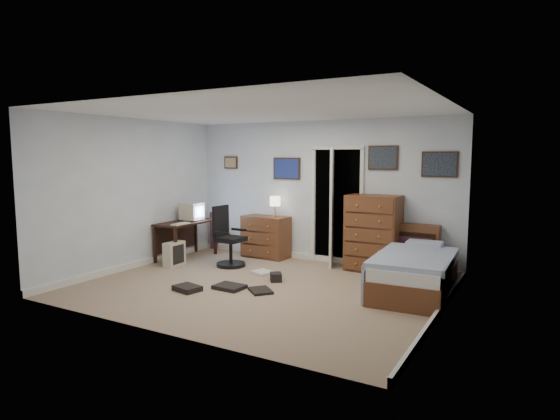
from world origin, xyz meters
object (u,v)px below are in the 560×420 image
object	(u,v)px
computer_desk	(183,230)
low_dresser	(266,237)
tall_dresser	(373,233)
office_chair	(228,243)
bed	(414,272)

from	to	relation	value
computer_desk	low_dresser	size ratio (longest dim) A/B	1.38
computer_desk	low_dresser	bearing A→B (deg)	31.44
computer_desk	tall_dresser	bearing A→B (deg)	12.67
office_chair	tall_dresser	distance (m)	2.45
office_chair	tall_dresser	xyz separation A→B (m)	(2.27, 0.89, 0.23)
office_chair	bed	size ratio (longest dim) A/B	0.55
computer_desk	tall_dresser	distance (m)	3.46
low_dresser	bed	xyz separation A→B (m)	(2.97, -0.95, -0.10)
tall_dresser	bed	distance (m)	1.33
office_chair	low_dresser	size ratio (longest dim) A/B	1.19
computer_desk	office_chair	xyz separation A→B (m)	(1.10, -0.10, -0.13)
computer_desk	bed	xyz separation A→B (m)	(4.27, -0.14, -0.24)
office_chair	tall_dresser	world-z (taller)	tall_dresser
tall_dresser	bed	size ratio (longest dim) A/B	0.66
low_dresser	tall_dresser	xyz separation A→B (m)	(2.07, -0.02, 0.24)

